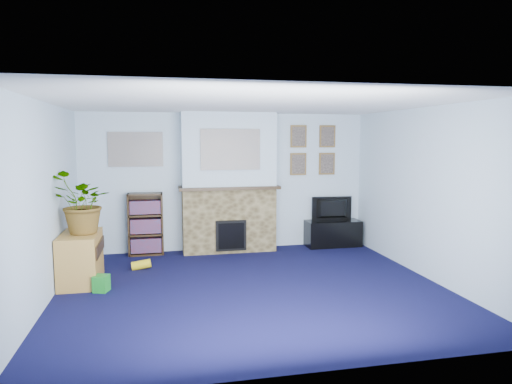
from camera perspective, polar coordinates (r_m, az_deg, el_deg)
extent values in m
cube|color=#0D0E33|center=(6.14, -0.45, -11.91)|extent=(5.00, 4.50, 0.01)
cube|color=white|center=(5.84, -0.47, 11.03)|extent=(5.00, 4.50, 0.01)
cube|color=silver|center=(8.07, -3.63, 1.28)|extent=(5.00, 0.04, 2.40)
cube|color=silver|center=(3.72, 6.46, -5.11)|extent=(5.00, 0.04, 2.40)
cube|color=silver|center=(5.91, -24.97, -1.31)|extent=(0.04, 4.50, 2.40)
cube|color=silver|center=(6.81, 20.61, -0.13)|extent=(0.04, 4.50, 2.40)
cube|color=brown|center=(7.96, -3.39, -3.51)|extent=(1.60, 0.40, 1.10)
cube|color=brown|center=(7.84, -3.45, 5.15)|extent=(1.60, 0.40, 1.30)
cube|color=brown|center=(7.85, -3.38, 0.58)|extent=(1.72, 0.50, 0.05)
cube|color=brown|center=(7.80, -3.15, -5.44)|extent=(0.52, 0.08, 0.52)
cube|color=brown|center=(7.77, -3.10, -5.50)|extent=(0.44, 0.02, 0.44)
cube|color=gray|center=(7.63, -3.21, 5.33)|extent=(1.00, 0.03, 0.68)
cube|color=gray|center=(7.95, -14.81, 5.18)|extent=(0.90, 0.03, 0.58)
cube|color=brown|center=(8.30, 5.33, 6.94)|extent=(0.30, 0.03, 0.40)
cube|color=brown|center=(8.48, 8.91, 6.88)|extent=(0.30, 0.03, 0.40)
cube|color=brown|center=(8.32, 5.29, 3.50)|extent=(0.30, 0.03, 0.40)
cube|color=brown|center=(8.49, 8.85, 3.51)|extent=(0.30, 0.03, 0.40)
cube|color=black|center=(8.50, 9.58, -5.18)|extent=(0.99, 0.42, 0.47)
imported|color=black|center=(8.43, 9.60, -2.09)|extent=(0.75, 0.13, 0.43)
cube|color=#312011|center=(8.07, -13.59, -3.74)|extent=(0.58, 0.02, 1.05)
cube|color=#312011|center=(7.95, -15.60, -3.95)|extent=(0.03, 0.28, 1.05)
cube|color=#312011|center=(7.93, -11.62, -3.86)|extent=(0.03, 0.28, 1.05)
cube|color=#312011|center=(8.05, -13.51, -7.48)|extent=(0.56, 0.28, 0.03)
cube|color=#312011|center=(7.97, -13.58, -5.15)|extent=(0.56, 0.28, 0.03)
cube|color=#312011|center=(7.91, -13.64, -2.80)|extent=(0.56, 0.28, 0.03)
cube|color=#312011|center=(7.86, -13.71, -0.25)|extent=(0.56, 0.28, 0.03)
cube|color=#312011|center=(8.00, -13.54, -6.42)|extent=(0.50, 0.22, 0.24)
cube|color=#312011|center=(7.93, -13.61, -4.10)|extent=(0.50, 0.22, 0.24)
cube|color=#312011|center=(7.88, -13.67, -1.81)|extent=(0.50, 0.22, 0.22)
cube|color=#B6853A|center=(6.69, -21.06, -7.67)|extent=(0.49, 0.88, 0.69)
imported|color=#26661E|center=(6.50, -20.97, -1.30)|extent=(0.94, 0.98, 0.84)
cube|color=gold|center=(7.83, -3.26, 1.26)|extent=(0.10, 0.06, 0.13)
cylinder|color=#B2BFC6|center=(7.88, -0.90, 1.38)|extent=(0.05, 0.05, 0.15)
sphere|color=gray|center=(7.76, -7.58, 1.13)|extent=(0.11, 0.11, 0.11)
cylinder|color=#198C26|center=(7.97, 2.01, 1.29)|extent=(0.05, 0.05, 0.11)
cube|color=#198C26|center=(6.73, -21.54, -9.46)|extent=(0.35, 0.28, 0.28)
sphere|color=purple|center=(7.23, -20.33, -8.71)|extent=(0.17, 0.17, 0.17)
cube|color=#198C26|center=(6.30, -18.77, -10.74)|extent=(0.22, 0.22, 0.21)
cylinder|color=yellow|center=(7.16, -14.14, -8.81)|extent=(0.30, 0.13, 0.17)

